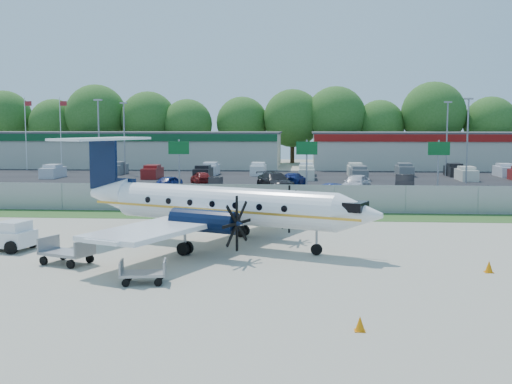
# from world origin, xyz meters

# --- Properties ---
(ground) EXTENTS (170.00, 170.00, 0.00)m
(ground) POSITION_xyz_m (0.00, 0.00, 0.00)
(ground) COLOR #B1AA95
(ground) RESTS_ON ground
(grass_verge) EXTENTS (170.00, 4.00, 0.02)m
(grass_verge) POSITION_xyz_m (0.00, 12.00, 0.01)
(grass_verge) COLOR #2D561E
(grass_verge) RESTS_ON ground
(access_road) EXTENTS (170.00, 8.00, 0.02)m
(access_road) POSITION_xyz_m (0.00, 19.00, 0.01)
(access_road) COLOR black
(access_road) RESTS_ON ground
(parking_lot) EXTENTS (170.00, 32.00, 0.02)m
(parking_lot) POSITION_xyz_m (0.00, 40.00, 0.01)
(parking_lot) COLOR black
(parking_lot) RESTS_ON ground
(perimeter_fence) EXTENTS (120.00, 0.06, 1.99)m
(perimeter_fence) POSITION_xyz_m (0.00, 14.00, 1.00)
(perimeter_fence) COLOR gray
(perimeter_fence) RESTS_ON ground
(building_west) EXTENTS (46.40, 12.40, 5.24)m
(building_west) POSITION_xyz_m (-24.00, 61.98, 2.63)
(building_west) COLOR beige
(building_west) RESTS_ON ground
(building_east) EXTENTS (44.40, 12.40, 5.24)m
(building_east) POSITION_xyz_m (26.00, 61.98, 2.63)
(building_east) COLOR beige
(building_east) RESTS_ON ground
(sign_left) EXTENTS (1.80, 0.26, 5.00)m
(sign_left) POSITION_xyz_m (-8.00, 22.91, 3.61)
(sign_left) COLOR gray
(sign_left) RESTS_ON ground
(sign_mid) EXTENTS (1.80, 0.26, 5.00)m
(sign_mid) POSITION_xyz_m (3.00, 22.91, 3.61)
(sign_mid) COLOR gray
(sign_mid) RESTS_ON ground
(sign_right) EXTENTS (1.80, 0.26, 5.00)m
(sign_right) POSITION_xyz_m (14.00, 22.91, 3.61)
(sign_right) COLOR gray
(sign_right) RESTS_ON ground
(flagpole_west) EXTENTS (1.06, 0.12, 10.00)m
(flagpole_west) POSITION_xyz_m (-35.92, 55.00, 5.64)
(flagpole_west) COLOR white
(flagpole_west) RESTS_ON ground
(flagpole_east) EXTENTS (1.06, 0.12, 10.00)m
(flagpole_east) POSITION_xyz_m (-30.92, 55.00, 5.64)
(flagpole_east) COLOR white
(flagpole_east) RESTS_ON ground
(light_pole_nw) EXTENTS (0.90, 0.35, 9.09)m
(light_pole_nw) POSITION_xyz_m (-20.00, 38.00, 5.23)
(light_pole_nw) COLOR gray
(light_pole_nw) RESTS_ON ground
(light_pole_ne) EXTENTS (0.90, 0.35, 9.09)m
(light_pole_ne) POSITION_xyz_m (20.00, 38.00, 5.23)
(light_pole_ne) COLOR gray
(light_pole_ne) RESTS_ON ground
(light_pole_sw) EXTENTS (0.90, 0.35, 9.09)m
(light_pole_sw) POSITION_xyz_m (-20.00, 48.00, 5.23)
(light_pole_sw) COLOR gray
(light_pole_sw) RESTS_ON ground
(light_pole_se) EXTENTS (0.90, 0.35, 9.09)m
(light_pole_se) POSITION_xyz_m (20.00, 48.00, 5.23)
(light_pole_se) COLOR gray
(light_pole_se) RESTS_ON ground
(tree_line) EXTENTS (112.00, 6.00, 14.00)m
(tree_line) POSITION_xyz_m (0.00, 74.00, 0.00)
(tree_line) COLOR #295A1A
(tree_line) RESTS_ON ground
(aircraft) EXTENTS (17.85, 17.34, 5.54)m
(aircraft) POSITION_xyz_m (-1.63, 1.10, 2.14)
(aircraft) COLOR white
(aircraft) RESTS_ON ground
(pushback_tug) EXTENTS (3.03, 2.46, 1.48)m
(pushback_tug) POSITION_xyz_m (-12.00, -0.99, 0.71)
(pushback_tug) COLOR white
(pushback_tug) RESTS_ON ground
(baggage_cart_near) EXTENTS (2.60, 2.10, 1.19)m
(baggage_cart_near) POSITION_xyz_m (-7.80, -3.99, 0.55)
(baggage_cart_near) COLOR gray
(baggage_cart_near) RESTS_ON ground
(baggage_cart_far) EXTENTS (1.93, 1.34, 0.94)m
(baggage_cart_far) POSITION_xyz_m (-3.46, -7.22, 0.44)
(baggage_cart_far) COLOR gray
(baggage_cart_far) RESTS_ON ground
(cone_nose) EXTENTS (0.36, 0.36, 0.51)m
(cone_nose) POSITION_xyz_m (10.77, -4.18, 0.24)
(cone_nose) COLOR orange
(cone_nose) RESTS_ON ground
(cone_port_wing) EXTENTS (0.33, 0.33, 0.48)m
(cone_port_wing) POSITION_xyz_m (4.63, -12.49, 0.22)
(cone_port_wing) COLOR orange
(cone_port_wing) RESTS_ON ground
(cone_starboard_wing) EXTENTS (0.40, 0.40, 0.57)m
(cone_starboard_wing) POSITION_xyz_m (3.95, 12.40, 0.27)
(cone_starboard_wing) COLOR orange
(cone_starboard_wing) RESTS_ON ground
(road_car_mid) EXTENTS (4.83, 2.13, 1.54)m
(road_car_mid) POSITION_xyz_m (4.55, 20.01, 0.00)
(road_car_mid) COLOR navy
(road_car_mid) RESTS_ON ground
(parked_car_a) EXTENTS (2.84, 4.38, 1.39)m
(parked_car_a) POSITION_xyz_m (-10.34, 28.46, 0.00)
(parked_car_a) COLOR navy
(parked_car_a) RESTS_ON ground
(parked_car_b) EXTENTS (1.89, 4.15, 1.32)m
(parked_car_b) POSITION_xyz_m (-5.59, 28.36, 0.00)
(parked_car_b) COLOR black
(parked_car_b) RESTS_ON ground
(parked_car_c) EXTENTS (4.41, 6.26, 1.68)m
(parked_car_c) POSITION_xyz_m (-0.01, 29.77, 0.00)
(parked_car_c) COLOR black
(parked_car_c) RESTS_ON ground
(parked_car_d) EXTENTS (3.45, 5.37, 1.70)m
(parked_car_d) POSITION_xyz_m (7.61, 28.32, 0.00)
(parked_car_d) COLOR silver
(parked_car_d) RESTS_ON ground
(parked_car_e) EXTENTS (2.42, 5.14, 1.63)m
(parked_car_e) POSITION_xyz_m (12.19, 28.98, 0.00)
(parked_car_e) COLOR black
(parked_car_e) RESTS_ON ground
(parked_car_f) EXTENTS (3.09, 4.30, 1.36)m
(parked_car_f) POSITION_xyz_m (-8.19, 35.59, 0.00)
(parked_car_f) COLOR maroon
(parked_car_f) RESTS_ON ground
(parked_car_g) EXTENTS (2.92, 4.97, 1.35)m
(parked_car_g) POSITION_xyz_m (1.68, 34.38, 0.00)
(parked_car_g) COLOR navy
(parked_car_g) RESTS_ON ground
(far_parking_rows) EXTENTS (56.00, 10.00, 1.60)m
(far_parking_rows) POSITION_xyz_m (0.00, 45.00, 0.00)
(far_parking_rows) COLOR gray
(far_parking_rows) RESTS_ON ground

